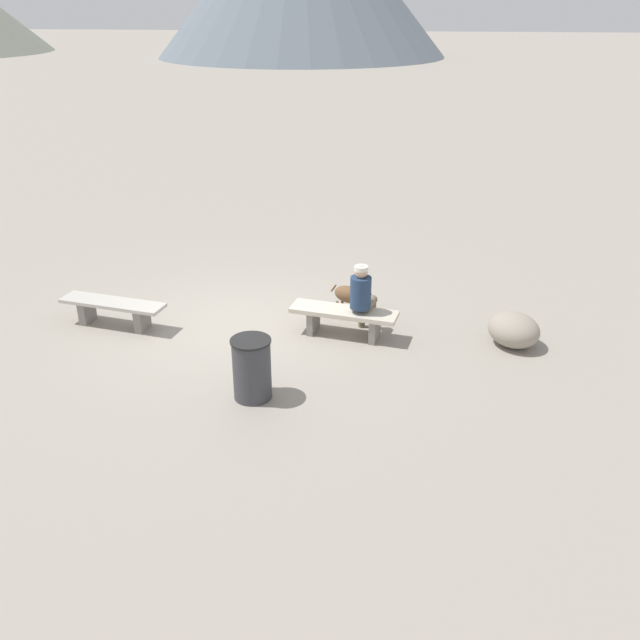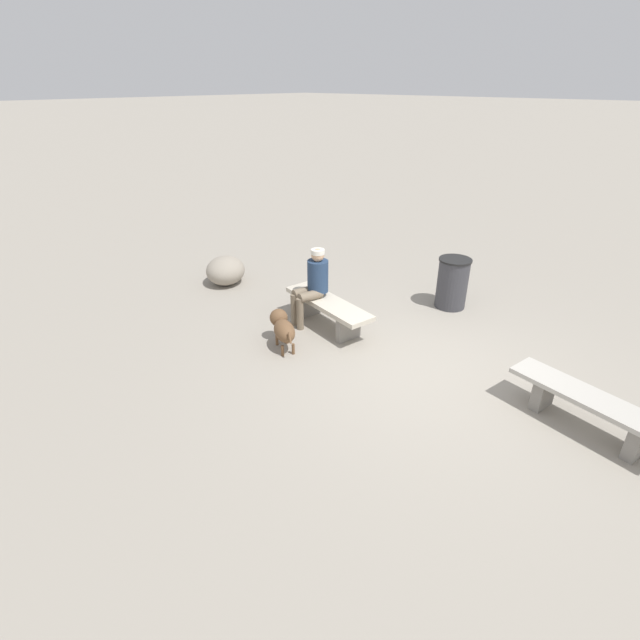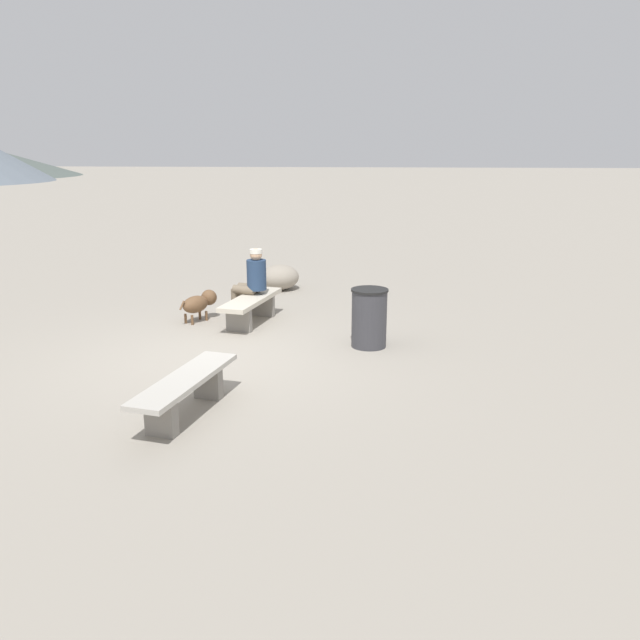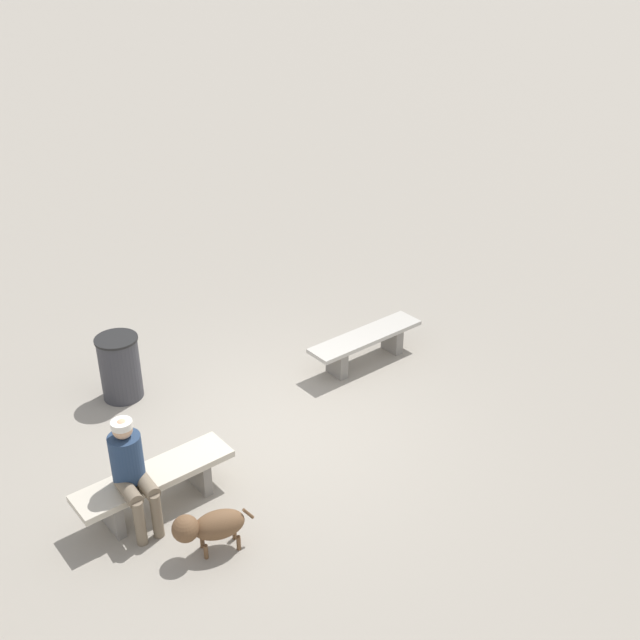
{
  "view_description": "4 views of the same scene",
  "coord_description": "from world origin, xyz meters",
  "px_view_note": "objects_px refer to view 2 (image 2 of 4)",
  "views": [
    {
      "loc": [
        2.62,
        -9.84,
        4.92
      ],
      "look_at": [
        1.47,
        -0.54,
        0.46
      ],
      "focal_mm": 38.32,
      "sensor_mm": 36.0,
      "label": 1
    },
    {
      "loc": [
        -2.62,
        4.85,
        3.52
      ],
      "look_at": [
        1.02,
        0.91,
        0.76
      ],
      "focal_mm": 26.38,
      "sensor_mm": 36.0,
      "label": 2
    },
    {
      "loc": [
        -8.06,
        -2.37,
        2.79
      ],
      "look_at": [
        -0.51,
        -1.51,
        0.72
      ],
      "focal_mm": 34.91,
      "sensor_mm": 36.0,
      "label": 3
    },
    {
      "loc": [
        5.34,
        5.18,
        5.5
      ],
      "look_at": [
        -1.79,
        -0.89,
        0.51
      ],
      "focal_mm": 42.32,
      "sensor_mm": 36.0,
      "label": 4
    }
  ],
  "objects_px": {
    "bench_left": "(590,406)",
    "dog": "(283,327)",
    "bench_right": "(328,308)",
    "seated_person": "(313,282)",
    "trash_bin": "(452,283)",
    "boulder": "(226,270)"
  },
  "relations": [
    {
      "from": "seated_person",
      "to": "boulder",
      "type": "xyz_separation_m",
      "value": [
        2.36,
        -0.04,
        -0.44
      ]
    },
    {
      "from": "bench_left",
      "to": "bench_right",
      "type": "xyz_separation_m",
      "value": [
        3.76,
        0.12,
        0.02
      ]
    },
    {
      "from": "bench_right",
      "to": "seated_person",
      "type": "relative_size",
      "value": 1.43
    },
    {
      "from": "bench_left",
      "to": "bench_right",
      "type": "height_order",
      "value": "bench_right"
    },
    {
      "from": "trash_bin",
      "to": "boulder",
      "type": "xyz_separation_m",
      "value": [
        3.68,
        1.99,
        -0.17
      ]
    },
    {
      "from": "bench_right",
      "to": "trash_bin",
      "type": "xyz_separation_m",
      "value": [
        -1.05,
        -2.0,
        0.1
      ]
    },
    {
      "from": "dog",
      "to": "trash_bin",
      "type": "bearing_deg",
      "value": -82.55
    },
    {
      "from": "bench_left",
      "to": "dog",
      "type": "relative_size",
      "value": 2.46
    },
    {
      "from": "trash_bin",
      "to": "boulder",
      "type": "bearing_deg",
      "value": 28.38
    },
    {
      "from": "bench_right",
      "to": "seated_person",
      "type": "distance_m",
      "value": 0.47
    },
    {
      "from": "dog",
      "to": "boulder",
      "type": "height_order",
      "value": "boulder"
    },
    {
      "from": "trash_bin",
      "to": "seated_person",
      "type": "bearing_deg",
      "value": 56.88
    },
    {
      "from": "bench_left",
      "to": "trash_bin",
      "type": "height_order",
      "value": "trash_bin"
    },
    {
      "from": "dog",
      "to": "bench_right",
      "type": "bearing_deg",
      "value": -65.92
    },
    {
      "from": "bench_left",
      "to": "trash_bin",
      "type": "xyz_separation_m",
      "value": [
        2.72,
        -1.88,
        0.12
      ]
    },
    {
      "from": "bench_left",
      "to": "boulder",
      "type": "distance_m",
      "value": 6.4
    },
    {
      "from": "bench_left",
      "to": "dog",
      "type": "xyz_separation_m",
      "value": [
        3.83,
        1.02,
        0.0
      ]
    },
    {
      "from": "dog",
      "to": "trash_bin",
      "type": "distance_m",
      "value": 3.11
    },
    {
      "from": "bench_left",
      "to": "boulder",
      "type": "height_order",
      "value": "boulder"
    },
    {
      "from": "boulder",
      "to": "bench_right",
      "type": "bearing_deg",
      "value": 179.85
    },
    {
      "from": "seated_person",
      "to": "trash_bin",
      "type": "xyz_separation_m",
      "value": [
        -1.33,
        -2.03,
        -0.27
      ]
    },
    {
      "from": "seated_person",
      "to": "bench_right",
      "type": "bearing_deg",
      "value": -158.43
    }
  ]
}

